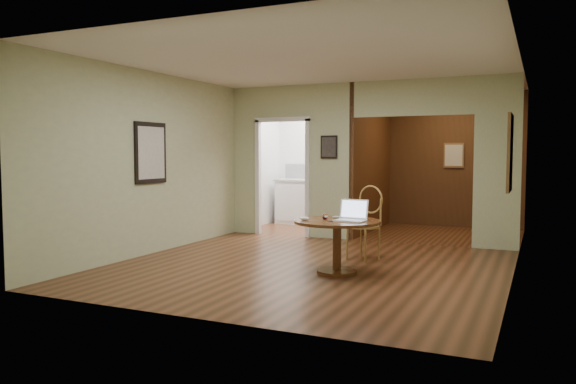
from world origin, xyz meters
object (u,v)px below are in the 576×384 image
at_px(chair, 366,218).
at_px(open_laptop, 352,215).
at_px(dining_table, 337,234).
at_px(closed_laptop, 346,218).

distance_m(chair, open_laptop, 1.05).
height_order(dining_table, closed_laptop, closed_laptop).
bearing_deg(dining_table, closed_laptop, 68.82).
relative_size(open_laptop, closed_laptop, 1.12).
distance_m(dining_table, open_laptop, 0.30).
bearing_deg(closed_laptop, dining_table, -115.39).
bearing_deg(open_laptop, chair, 101.08).
bearing_deg(open_laptop, closed_laptop, 136.03).
relative_size(chair, open_laptop, 2.72).
distance_m(chair, closed_laptop, 0.90).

